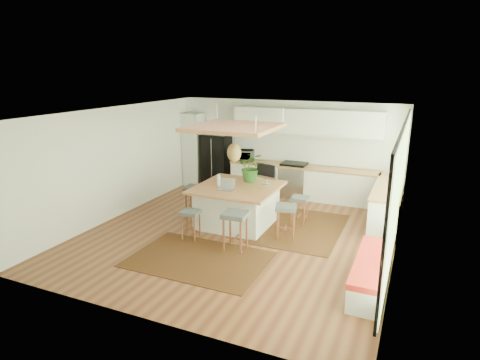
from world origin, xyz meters
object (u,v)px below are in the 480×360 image
at_px(stool_left_side, 195,202).
at_px(microwave, 244,154).
at_px(island, 238,205).
at_px(stool_right_front, 286,223).
at_px(laptop, 226,185).
at_px(fridge, 216,158).
at_px(stool_near_right, 235,233).
at_px(stool_right_back, 299,210).
at_px(stool_near_left, 191,223).
at_px(monitor, 266,173).
at_px(island_plant, 252,170).

bearing_deg(stool_left_side, microwave, 84.26).
bearing_deg(stool_left_side, island, -5.62).
height_order(stool_right_front, laptop, laptop).
bearing_deg(island, fridge, 125.53).
height_order(stool_near_right, stool_right_front, stool_near_right).
relative_size(fridge, stool_right_back, 2.45).
distance_m(island, stool_right_front, 1.35).
xyz_separation_m(stool_near_left, stool_right_front, (1.86, 0.85, 0.00)).
xyz_separation_m(stool_near_left, laptop, (0.44, 0.83, 0.70)).
height_order(stool_right_back, monitor, monitor).
bearing_deg(stool_right_back, fridge, 147.36).
bearing_deg(stool_left_side, fridge, 104.87).
xyz_separation_m(laptop, monitor, (0.66, 0.83, 0.14)).
bearing_deg(microwave, fridge, 165.97).
distance_m(stool_near_left, stool_near_right, 1.12).
relative_size(stool_left_side, laptop, 2.04).
bearing_deg(laptop, microwave, 102.84).
bearing_deg(island_plant, microwave, 117.58).
bearing_deg(laptop, monitor, 48.66).
height_order(stool_near_right, monitor, monitor).
bearing_deg(stool_near_right, microwave, 110.88).
relative_size(stool_near_right, stool_right_front, 1.07).
distance_m(stool_near_left, monitor, 2.16).
relative_size(fridge, island_plant, 2.29).
xyz_separation_m(stool_right_back, monitor, (-0.80, -0.12, 0.83)).
bearing_deg(stool_near_left, laptop, 62.02).
bearing_deg(monitor, laptop, -114.14).
relative_size(fridge, island, 0.89).
bearing_deg(stool_near_left, fridge, 109.01).
relative_size(monitor, microwave, 0.98).
xyz_separation_m(monitor, microwave, (-1.51, 2.18, -0.07)).
bearing_deg(monitor, fridge, 152.27).
distance_m(stool_left_side, microwave, 2.64).
bearing_deg(stool_near_left, stool_left_side, 116.32).
relative_size(stool_near_left, island_plant, 0.88).
bearing_deg(stool_right_back, laptop, -146.96).
xyz_separation_m(stool_left_side, laptop, (1.10, -0.49, 0.70)).
relative_size(fridge, monitor, 2.99).
bearing_deg(stool_left_side, island_plant, 16.68).
bearing_deg(fridge, island, -54.76).
bearing_deg(microwave, stool_near_left, -97.29).
bearing_deg(stool_left_side, stool_near_right, -39.47).
relative_size(stool_left_side, microwave, 1.33).
height_order(stool_near_left, island_plant, island_plant).
relative_size(stool_left_side, island_plant, 1.05).
height_order(stool_near_left, stool_right_front, stool_right_front).
bearing_deg(microwave, stool_right_front, -66.14).
relative_size(island, monitor, 3.35).
distance_m(stool_left_side, laptop, 1.39).
height_order(stool_right_back, stool_left_side, stool_left_side).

